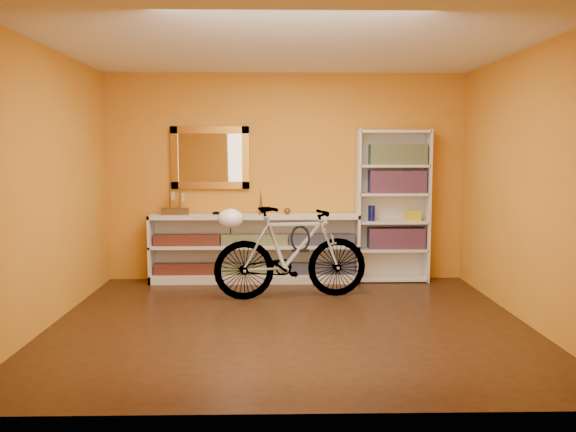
{
  "coord_description": "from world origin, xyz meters",
  "views": [
    {
      "loc": [
        -0.13,
        -5.57,
        1.63
      ],
      "look_at": [
        0.0,
        0.7,
        0.95
      ],
      "focal_mm": 37.3,
      "sensor_mm": 36.0,
      "label": 1
    }
  ],
  "objects_px": {
    "bookcase": "(393,206)",
    "bicycle": "(291,253)",
    "console_unit": "(255,248)",
    "helmet": "(230,219)"
  },
  "relations": [
    {
      "from": "console_unit",
      "to": "bookcase",
      "type": "distance_m",
      "value": 1.8
    },
    {
      "from": "console_unit",
      "to": "helmet",
      "type": "height_order",
      "value": "helmet"
    },
    {
      "from": "helmet",
      "to": "bicycle",
      "type": "bearing_deg",
      "value": 8.57
    },
    {
      "from": "console_unit",
      "to": "bicycle",
      "type": "height_order",
      "value": "bicycle"
    },
    {
      "from": "console_unit",
      "to": "bicycle",
      "type": "relative_size",
      "value": 1.49
    },
    {
      "from": "bookcase",
      "to": "bicycle",
      "type": "relative_size",
      "value": 1.09
    },
    {
      "from": "bicycle",
      "to": "helmet",
      "type": "relative_size",
      "value": 6.23
    },
    {
      "from": "bookcase",
      "to": "helmet",
      "type": "height_order",
      "value": "bookcase"
    },
    {
      "from": "console_unit",
      "to": "bookcase",
      "type": "relative_size",
      "value": 1.37
    },
    {
      "from": "console_unit",
      "to": "helmet",
      "type": "relative_size",
      "value": 9.26
    }
  ]
}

